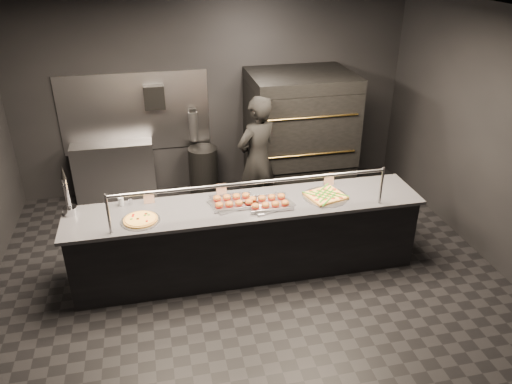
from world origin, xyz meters
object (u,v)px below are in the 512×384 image
service_counter (247,238)px  trash_bin (204,171)px  fire_extinguisher (193,126)px  slider_tray_b (269,202)px  towel_dispenser (154,97)px  square_pizza (325,196)px  beer_tap (68,201)px  slider_tray_a (233,201)px  prep_shelf (115,171)px  round_pizza (141,220)px  pizza_oven (299,135)px  worker (257,160)px

service_counter → trash_bin: service_counter is taller
fire_extinguisher → slider_tray_b: bearing=-76.4°
towel_dispenser → square_pizza: (1.84, -2.42, -0.61)m
fire_extinguisher → beer_tap: beer_tap is taller
slider_tray_a → service_counter: bearing=-18.5°
slider_tray_b → square_pizza: bearing=2.5°
prep_shelf → trash_bin: size_ratio=1.59×
square_pizza → beer_tap: bearing=175.4°
round_pizza → square_pizza: 2.14m
prep_shelf → round_pizza: (0.40, -2.44, 0.49)m
slider_tray_a → beer_tap: bearing=175.3°
prep_shelf → square_pizza: 3.50m
prep_shelf → pizza_oven: bearing=-8.5°
towel_dispenser → prep_shelf: bearing=-174.3°
slider_tray_b → round_pizza: bearing=-177.5°
prep_shelf → slider_tray_a: (1.45, -2.27, 0.50)m
trash_bin → square_pizza: bearing=-61.9°
prep_shelf → slider_tray_b: bearing=-52.3°
towel_dispenser → square_pizza: towel_dispenser is taller
slider_tray_a → square_pizza: slider_tray_a is taller
prep_shelf → towel_dispenser: 1.31m
pizza_oven → round_pizza: 3.14m
prep_shelf → round_pizza: size_ratio=2.82×
pizza_oven → round_pizza: size_ratio=4.49×
service_counter → prep_shelf: size_ratio=3.42×
worker → beer_tap: bearing=-3.0°
worker → fire_extinguisher: bearing=-83.9°
fire_extinguisher → worker: (0.75, -1.16, -0.15)m
square_pizza → fire_extinguisher: bearing=117.9°
prep_shelf → beer_tap: size_ratio=2.06×
round_pizza → worker: 2.10m
pizza_oven → trash_bin: 1.59m
pizza_oven → prep_shelf: (-2.80, 0.42, -0.52)m
pizza_oven → towel_dispenser: pizza_oven is taller
pizza_oven → fire_extinguisher: bearing=162.1°
service_counter → slider_tray_b: bearing=-14.2°
fire_extinguisher → worker: worker is taller
service_counter → square_pizza: bearing=-1.9°
round_pizza → pizza_oven: bearing=40.2°
beer_tap → round_pizza: bearing=-23.2°
beer_tap → slider_tray_b: 2.21m
round_pizza → slider_tray_b: (1.44, 0.06, 0.02)m
square_pizza → towel_dispenser: bearing=127.2°
pizza_oven → worker: bearing=-140.3°
square_pizza → worker: 1.38m
prep_shelf → trash_bin: bearing=-5.3°
slider_tray_a → slider_tray_b: bearing=-15.9°
towel_dispenser → trash_bin: bearing=-16.6°
slider_tray_b → square_pizza: size_ratio=1.14×
pizza_oven → towel_dispenser: size_ratio=5.46×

